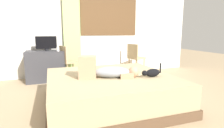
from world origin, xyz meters
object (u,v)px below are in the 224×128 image
object	(u,v)px
bed	(110,90)
chair_by_desk	(67,60)
cat	(152,73)
tv_monitor	(46,43)
chair_spare	(135,56)
person_lying	(106,70)
cup	(58,49)
desk	(46,66)

from	to	relation	value
bed	chair_by_desk	bearing A→B (deg)	106.44
cat	tv_monitor	distance (m)	2.75
bed	cat	size ratio (longest dim) A/B	5.65
chair_spare	tv_monitor	bearing A→B (deg)	178.10
bed	person_lying	bearing A→B (deg)	-134.25
cup	cat	bearing A→B (deg)	-56.81
bed	desk	distance (m)	2.17
bed	cat	world-z (taller)	cat
person_lying	desk	distance (m)	2.23
chair_spare	chair_by_desk	bearing A→B (deg)	-178.12
person_lying	cup	bearing A→B (deg)	109.03
person_lying	desk	xyz separation A→B (m)	(-0.92, 2.02, -0.23)
tv_monitor	chair_by_desk	world-z (taller)	tv_monitor
chair_by_desk	chair_spare	distance (m)	1.87
person_lying	chair_by_desk	xyz separation A→B (m)	(-0.42, 1.88, -0.10)
desk	person_lying	bearing A→B (deg)	-65.53
tv_monitor	chair_spare	world-z (taller)	tv_monitor
cat	desk	distance (m)	2.75
bed	chair_spare	world-z (taller)	chair_spare
tv_monitor	chair_by_desk	size ratio (longest dim) A/B	0.56
person_lying	tv_monitor	bearing A→B (deg)	113.58
chair_by_desk	cat	bearing A→B (deg)	-61.94
person_lying	cup	world-z (taller)	cup
chair_by_desk	cup	bearing A→B (deg)	-163.81
cat	cup	distance (m)	2.43
desk	chair_spare	xyz separation A→B (m)	(2.37, -0.08, 0.14)
chair_spare	bed	bearing A→B (deg)	-126.25
cat	chair_by_desk	xyz separation A→B (m)	(-1.11, 2.08, -0.05)
bed	chair_spare	size ratio (longest dim) A/B	2.35
bed	tv_monitor	bearing A→B (deg)	117.36
person_lying	chair_spare	size ratio (longest dim) A/B	1.09
cat	person_lying	bearing A→B (deg)	163.79
chair_by_desk	bed	bearing A→B (deg)	-73.56
person_lying	cat	distance (m)	0.73
bed	desk	bearing A→B (deg)	118.25
chair_by_desk	chair_spare	xyz separation A→B (m)	(1.87, 0.06, 0.00)
person_lying	desk	size ratio (longest dim) A/B	1.04
person_lying	cup	xyz separation A→B (m)	(-0.63, 1.82, 0.18)
person_lying	desk	world-z (taller)	person_lying
tv_monitor	chair_by_desk	bearing A→B (deg)	-16.58
tv_monitor	chair_by_desk	distance (m)	0.64
desk	chair_spare	world-z (taller)	chair_spare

